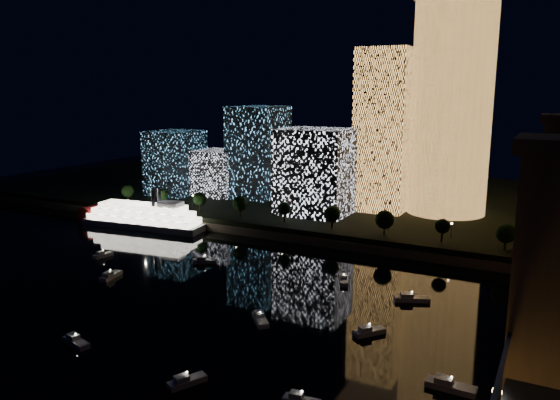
% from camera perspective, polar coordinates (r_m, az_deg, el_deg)
% --- Properties ---
extents(ground, '(520.00, 520.00, 0.00)m').
position_cam_1_polar(ground, '(127.74, -5.81, -14.44)').
color(ground, black).
rests_on(ground, ground).
extents(far_bank, '(420.00, 160.00, 5.00)m').
position_cam_1_polar(far_bank, '(268.70, 13.24, -0.25)').
color(far_bank, black).
rests_on(far_bank, ground).
extents(seawall, '(420.00, 6.00, 3.00)m').
position_cam_1_polar(seawall, '(196.30, 7.47, -4.65)').
color(seawall, '#6B5E4C').
rests_on(seawall, ground).
extents(tower_cylindrical, '(34.00, 34.00, 87.51)m').
position_cam_1_polar(tower_cylindrical, '(234.77, 17.46, 9.30)').
color(tower_cylindrical, '#F0A34D').
rests_on(tower_cylindrical, far_bank).
extents(tower_rectangular, '(21.19, 21.19, 67.44)m').
position_cam_1_polar(tower_rectangular, '(234.71, 10.85, 7.13)').
color(tower_rectangular, '#F0A34D').
rests_on(tower_rectangular, far_bank).
extents(midrise_blocks, '(104.59, 48.11, 43.02)m').
position_cam_1_polar(midrise_blocks, '(252.54, -3.16, 3.93)').
color(midrise_blocks, white).
rests_on(midrise_blocks, far_bank).
extents(truss_bridge, '(13.00, 266.00, 50.00)m').
position_cam_1_polar(truss_bridge, '(106.78, 26.58, -11.49)').
color(truss_bridge, '#17274C').
rests_on(truss_bridge, ground).
extents(riverboat, '(57.49, 18.15, 17.03)m').
position_cam_1_polar(riverboat, '(231.85, -14.59, -1.69)').
color(riverboat, silver).
rests_on(riverboat, ground).
extents(motorboats, '(126.75, 74.77, 2.78)m').
position_cam_1_polar(motorboats, '(140.11, -2.24, -11.60)').
color(motorboats, silver).
rests_on(motorboats, ground).
extents(esplanade_trees, '(166.06, 6.68, 8.84)m').
position_cam_1_polar(esplanade_trees, '(208.78, 1.72, -1.04)').
color(esplanade_trees, black).
rests_on(esplanade_trees, far_bank).
extents(street_lamps, '(132.70, 0.70, 5.65)m').
position_cam_1_polar(street_lamps, '(218.37, 0.23, -0.86)').
color(street_lamps, black).
rests_on(street_lamps, far_bank).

